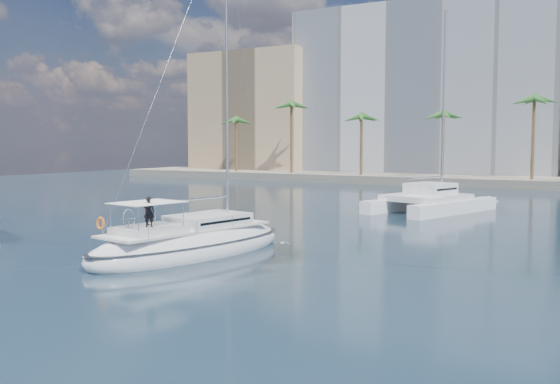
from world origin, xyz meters
The scene contains 9 objects.
ground centered at (0.00, 0.00, 0.00)m, with size 160.00×160.00×0.00m, color black.
quay centered at (0.00, 61.00, 0.60)m, with size 120.00×14.00×1.20m, color gray.
building_modern centered at (-12.00, 73.00, 14.00)m, with size 42.00×16.00×28.00m, color silver.
building_tan_left centered at (-42.00, 69.00, 11.00)m, with size 22.00×14.00×22.00m, color tan.
palm_left centered at (-34.00, 57.00, 10.28)m, with size 3.60×3.60×12.30m.
palm_centre centered at (0.00, 57.00, 10.28)m, with size 3.60×3.60×12.30m.
main_sloop centered at (-2.71, -3.01, 0.57)m, with size 6.60×13.78×19.63m.
catamaran centered at (2.62, 23.73, 1.15)m, with size 9.30×13.23×17.48m.
seagull centered at (0.72, 0.92, 0.37)m, with size 1.02×0.44×0.19m.
Camera 1 is at (17.63, -29.56, 6.06)m, focal length 40.00 mm.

